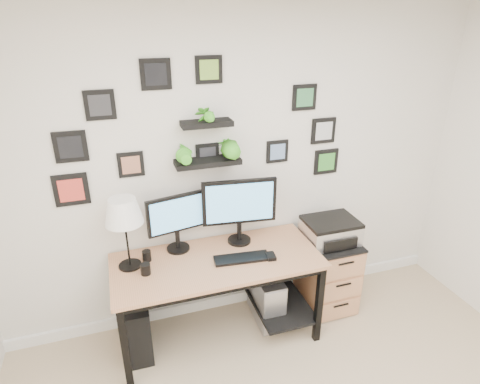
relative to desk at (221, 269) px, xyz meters
name	(u,v)px	position (x,y,z in m)	size (l,w,h in m)	color
room	(242,296)	(0.28, 0.32, -0.58)	(4.00, 4.00, 4.00)	tan
desk	(221,269)	(0.00, 0.00, 0.00)	(1.60, 0.70, 0.75)	tan
monitor_left	(176,219)	(-0.29, 0.20, 0.40)	(0.46, 0.21, 0.47)	black
monitor_right	(239,206)	(0.21, 0.16, 0.45)	(0.60, 0.21, 0.55)	black
keyboard	(242,258)	(0.14, -0.09, 0.13)	(0.43, 0.14, 0.02)	black
mouse	(271,256)	(0.36, -0.14, 0.14)	(0.07, 0.10, 0.03)	black
table_lamp	(123,213)	(-0.68, 0.08, 0.57)	(0.27, 0.27, 0.56)	black
mug	(146,269)	(-0.58, -0.06, 0.16)	(0.07, 0.07, 0.08)	black
pen_cup	(147,256)	(-0.55, 0.12, 0.17)	(0.07, 0.07, 0.09)	black
pc_tower_black	(136,323)	(-0.70, 0.04, -0.38)	(0.22, 0.49, 0.49)	black
pc_tower_grey	(266,296)	(0.41, 0.04, -0.40)	(0.22, 0.47, 0.46)	gray
file_cabinet	(327,272)	(1.02, 0.06, -0.29)	(0.43, 0.53, 0.67)	tan
printer	(330,231)	(1.00, 0.05, 0.15)	(0.45, 0.37, 0.20)	silver
wall_decor	(206,137)	(-0.02, 0.27, 1.02)	(2.30, 0.18, 1.02)	black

